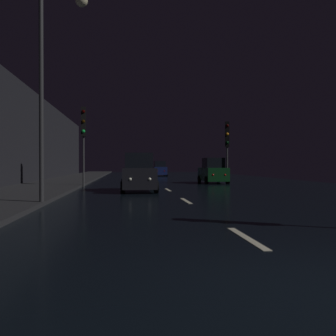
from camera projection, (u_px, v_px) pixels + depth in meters
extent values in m
cube|color=black|center=(157.00, 183.00, 28.54)|extent=(27.32, 84.00, 0.02)
cube|color=#28282B|center=(60.00, 183.00, 27.70)|extent=(4.40, 84.00, 0.15)
cube|color=black|center=(10.00, 132.00, 23.89)|extent=(0.80, 63.00, 7.29)
cube|color=beige|center=(247.00, 238.00, 7.18)|extent=(0.16, 2.20, 0.01)
cube|color=beige|center=(186.00, 201.00, 14.52)|extent=(0.16, 2.20, 0.01)
cube|color=beige|center=(168.00, 190.00, 20.91)|extent=(0.16, 2.20, 0.01)
cylinder|color=#38383A|center=(84.00, 162.00, 23.46)|extent=(0.12, 0.12, 3.29)
cube|color=black|center=(83.00, 122.00, 23.44)|extent=(0.33, 0.36, 1.90)
sphere|color=black|center=(83.00, 112.00, 23.26)|extent=(0.22, 0.22, 0.22)
sphere|color=black|center=(83.00, 121.00, 23.27)|extent=(0.22, 0.22, 0.22)
sphere|color=#19D84C|center=(83.00, 131.00, 23.27)|extent=(0.22, 0.22, 0.22)
cylinder|color=#38383A|center=(227.00, 165.00, 27.25)|extent=(0.12, 0.12, 2.79)
cube|color=black|center=(227.00, 134.00, 27.23)|extent=(0.37, 0.40, 1.90)
sphere|color=black|center=(227.00, 126.00, 27.05)|extent=(0.22, 0.22, 0.22)
sphere|color=orange|center=(227.00, 134.00, 27.05)|extent=(0.22, 0.22, 0.22)
sphere|color=black|center=(227.00, 143.00, 27.06)|extent=(0.22, 0.22, 0.22)
cylinder|color=#2D2D30|center=(41.00, 100.00, 12.73)|extent=(0.16, 0.16, 7.45)
sphere|color=beige|center=(82.00, 1.00, 12.85)|extent=(0.44, 0.44, 0.44)
cube|color=black|center=(139.00, 178.00, 19.69)|extent=(1.73, 4.05, 1.06)
cube|color=black|center=(139.00, 161.00, 19.82)|extent=(1.47, 2.02, 0.81)
cylinder|color=black|center=(156.00, 187.00, 18.38)|extent=(0.21, 0.62, 0.62)
cylinder|color=black|center=(123.00, 187.00, 18.19)|extent=(0.21, 0.62, 0.62)
cylinder|color=black|center=(152.00, 184.00, 21.20)|extent=(0.21, 0.62, 0.62)
cylinder|color=black|center=(123.00, 184.00, 21.01)|extent=(0.21, 0.62, 0.62)
sphere|color=white|center=(150.00, 179.00, 17.77)|extent=(0.17, 0.17, 0.17)
sphere|color=white|center=(130.00, 179.00, 17.67)|extent=(0.17, 0.17, 0.17)
sphere|color=red|center=(145.00, 176.00, 21.71)|extent=(0.17, 0.17, 0.17)
sphere|color=red|center=(130.00, 177.00, 21.61)|extent=(0.17, 0.17, 0.17)
cube|color=#141E51|center=(160.00, 171.00, 45.95)|extent=(1.58, 3.69, 0.97)
cube|color=black|center=(160.00, 164.00, 45.81)|extent=(1.34, 1.85, 0.74)
cylinder|color=black|center=(153.00, 174.00, 47.15)|extent=(0.19, 0.56, 0.56)
cylinder|color=black|center=(165.00, 174.00, 47.33)|extent=(0.19, 0.56, 0.56)
cylinder|color=black|center=(154.00, 174.00, 44.58)|extent=(0.19, 0.56, 0.56)
cylinder|color=black|center=(167.00, 174.00, 44.76)|extent=(0.19, 0.56, 0.56)
sphere|color=slate|center=(155.00, 170.00, 47.70)|extent=(0.16, 0.16, 0.16)
sphere|color=slate|center=(162.00, 170.00, 47.80)|extent=(0.16, 0.16, 0.16)
sphere|color=red|center=(157.00, 171.00, 44.11)|extent=(0.16, 0.16, 0.16)
sphere|color=red|center=(164.00, 171.00, 44.20)|extent=(0.16, 0.16, 0.16)
cube|color=#0F3819|center=(213.00, 174.00, 28.39)|extent=(1.65, 3.85, 1.01)
cube|color=black|center=(213.00, 163.00, 28.24)|extent=(1.40, 1.93, 0.77)
cylinder|color=black|center=(199.00, 179.00, 29.64)|extent=(0.20, 0.59, 0.59)
cylinder|color=black|center=(219.00, 179.00, 29.82)|extent=(0.20, 0.59, 0.59)
cylinder|color=black|center=(207.00, 180.00, 26.96)|extent=(0.20, 0.59, 0.59)
cylinder|color=black|center=(228.00, 180.00, 27.14)|extent=(0.20, 0.59, 0.59)
sphere|color=slate|center=(202.00, 174.00, 30.21)|extent=(0.17, 0.17, 0.17)
sphere|color=slate|center=(213.00, 174.00, 30.31)|extent=(0.17, 0.17, 0.17)
sphere|color=red|center=(213.00, 175.00, 26.46)|extent=(0.17, 0.17, 0.17)
sphere|color=red|center=(225.00, 175.00, 26.56)|extent=(0.17, 0.17, 0.17)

